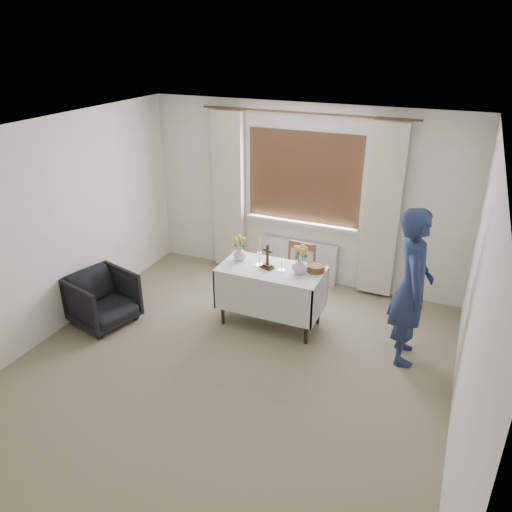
{
  "coord_description": "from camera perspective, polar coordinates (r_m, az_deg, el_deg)",
  "views": [
    {
      "loc": [
        2.01,
        -3.8,
        3.37
      ],
      "look_at": [
        -0.04,
        0.94,
        0.99
      ],
      "focal_mm": 35.0,
      "sensor_mm": 36.0,
      "label": 1
    }
  ],
  "objects": [
    {
      "name": "altar_table",
      "position": [
        6.1,
        1.71,
        -4.66
      ],
      "size": [
        1.24,
        0.64,
        0.76
      ],
      "primitive_type": "cube",
      "color": "white",
      "rests_on": "ground"
    },
    {
      "name": "flower_vase_left",
      "position": [
        6.11,
        -1.83,
        0.32
      ],
      "size": [
        0.2,
        0.2,
        0.17
      ],
      "primitive_type": "imported",
      "rotation": [
        0.0,
        0.0,
        -0.29
      ],
      "color": "silver",
      "rests_on": "altar_table"
    },
    {
      "name": "candlestick_right",
      "position": [
        5.81,
        2.98,
        -0.32
      ],
      "size": [
        0.1,
        0.1,
        0.3
      ],
      "primitive_type": null,
      "rotation": [
        0.0,
        0.0,
        0.13
      ],
      "color": "white",
      "rests_on": "altar_table"
    },
    {
      "name": "wooden_chair",
      "position": [
        6.41,
        4.52,
        -2.53
      ],
      "size": [
        0.45,
        0.45,
        0.89
      ],
      "primitive_type": null,
      "rotation": [
        0.0,
        0.0,
        -0.1
      ],
      "color": "#55391D",
      "rests_on": "ground"
    },
    {
      "name": "ground",
      "position": [
        5.47,
        -3.65,
        -13.41
      ],
      "size": [
        5.0,
        5.0,
        0.0
      ],
      "primitive_type": "plane",
      "color": "gray",
      "rests_on": "ground"
    },
    {
      "name": "wooden_cross",
      "position": [
        5.86,
        1.31,
        -0.06
      ],
      "size": [
        0.17,
        0.14,
        0.3
      ],
      "primitive_type": null,
      "rotation": [
        0.0,
        0.0,
        -0.33
      ],
      "color": "black",
      "rests_on": "altar_table"
    },
    {
      "name": "flower_vase_right",
      "position": [
        5.79,
        5.03,
        -1.09
      ],
      "size": [
        0.22,
        0.22,
        0.19
      ],
      "primitive_type": "imported",
      "rotation": [
        0.0,
        0.0,
        0.17
      ],
      "color": "silver",
      "rests_on": "altar_table"
    },
    {
      "name": "radiator",
      "position": [
        7.23,
        4.94,
        -0.53
      ],
      "size": [
        1.1,
        0.1,
        0.6
      ],
      "primitive_type": "cube",
      "color": "silver",
      "rests_on": "ground"
    },
    {
      "name": "candlestick_left",
      "position": [
        5.92,
        0.42,
        0.44
      ],
      "size": [
        0.12,
        0.12,
        0.35
      ],
      "primitive_type": null,
      "rotation": [
        0.0,
        0.0,
        -0.25
      ],
      "color": "white",
      "rests_on": "altar_table"
    },
    {
      "name": "person",
      "position": [
        5.51,
        17.35,
        -3.39
      ],
      "size": [
        0.54,
        0.71,
        1.76
      ],
      "primitive_type": "imported",
      "rotation": [
        0.0,
        0.0,
        1.77
      ],
      "color": "navy",
      "rests_on": "ground"
    },
    {
      "name": "armchair",
      "position": [
        6.43,
        -17.13,
        -4.73
      ],
      "size": [
        0.88,
        0.86,
        0.65
      ],
      "primitive_type": "imported",
      "rotation": [
        0.0,
        0.0,
        1.31
      ],
      "color": "black",
      "rests_on": "ground"
    },
    {
      "name": "wicker_basket",
      "position": [
        5.88,
        6.85,
        -1.36
      ],
      "size": [
        0.28,
        0.28,
        0.08
      ],
      "primitive_type": "cylinder",
      "rotation": [
        0.0,
        0.0,
        -0.37
      ],
      "color": "brown",
      "rests_on": "altar_table"
    }
  ]
}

